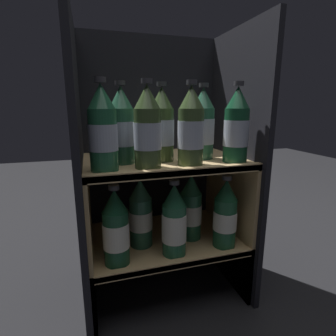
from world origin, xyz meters
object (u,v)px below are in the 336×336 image
bottle_upper_back_2 (203,126)px  bottle_lower_back_1 (191,209)px  bottle_upper_front_2 (191,129)px  bottle_lower_front_1 (174,222)px  bottle_upper_back_0 (122,128)px  bottle_upper_back_1 (162,127)px  bottle_upper_front_1 (148,130)px  bottle_lower_back_0 (141,215)px  bottle_upper_front_0 (103,131)px  bottle_upper_front_3 (236,128)px  bottle_lower_front_2 (225,215)px  bottle_lower_front_0 (116,230)px

bottle_upper_back_2 → bottle_lower_back_1: bearing=180.0°
bottle_upper_front_2 → bottle_lower_front_1: (-0.05, 0.00, -0.30)m
bottle_upper_back_0 → bottle_upper_back_1: bearing=-0.0°
bottle_upper_back_1 → bottle_upper_back_0: bearing=180.0°
bottle_upper_back_2 → bottle_lower_back_1: (-0.04, 0.00, -0.30)m
bottle_upper_front_1 → bottle_lower_back_1: 0.36m
bottle_lower_back_0 → bottle_upper_front_2: bearing=-31.4°
bottle_upper_front_0 → bottle_upper_back_0: 0.11m
bottle_upper_front_2 → bottle_upper_back_1: (-0.07, 0.09, 0.00)m
bottle_upper_back_2 → bottle_upper_back_0: bearing=180.0°
bottle_upper_front_0 → bottle_upper_front_3: same height
bottle_upper_front_3 → bottle_lower_back_1: size_ratio=1.00×
bottle_upper_front_2 → bottle_lower_back_0: (-0.15, 0.09, -0.30)m
bottle_lower_back_0 → bottle_upper_back_1: bearing=-0.0°
bottle_upper_front_2 → bottle_upper_back_1: bearing=127.2°
bottle_upper_back_1 → bottle_lower_back_0: size_ratio=1.00×
bottle_upper_front_3 → bottle_upper_back_1: 0.24m
bottle_upper_front_2 → bottle_upper_back_2: 0.12m
bottle_upper_front_1 → bottle_lower_back_0: size_ratio=1.00×
bottle_upper_back_0 → bottle_lower_back_1: 0.39m
bottle_upper_back_0 → bottle_lower_back_1: bearing=0.0°
bottle_upper_front_2 → bottle_upper_back_0: bearing=155.9°
bottle_upper_front_1 → bottle_upper_front_2: bearing=-0.0°
bottle_upper_back_1 → bottle_lower_front_2: 0.37m
bottle_upper_front_0 → bottle_lower_back_0: size_ratio=1.00×
bottle_upper_back_0 → bottle_lower_front_1: 0.35m
bottle_upper_back_0 → bottle_lower_back_1: bottle_upper_back_0 is taller
bottle_lower_front_0 → bottle_lower_front_1: bearing=0.0°
bottle_upper_back_2 → bottle_lower_back_0: size_ratio=1.00×
bottle_upper_front_2 → bottle_lower_back_1: (0.04, 0.09, -0.30)m
bottle_upper_back_0 → bottle_upper_front_0: bearing=-125.4°
bottle_upper_front_1 → bottle_lower_front_0: 0.32m
bottle_lower_front_1 → bottle_lower_back_1: size_ratio=1.00×
bottle_upper_front_2 → bottle_lower_front_2: size_ratio=1.00×
bottle_lower_front_2 → bottle_lower_back_0: size_ratio=1.00×
bottle_lower_front_0 → bottle_lower_back_0: 0.13m
bottle_upper_front_1 → bottle_upper_back_2: size_ratio=1.00×
bottle_upper_back_1 → bottle_upper_front_3: bearing=-21.6°
bottle_lower_front_0 → bottle_upper_back_0: bearing=65.2°
bottle_upper_front_2 → bottle_upper_back_2: bearing=48.6°
bottle_lower_front_2 → bottle_upper_back_2: bearing=121.8°
bottle_lower_front_2 → bottle_lower_front_1: bearing=180.0°
bottle_upper_back_1 → bottle_lower_front_1: (0.02, -0.09, -0.30)m
bottle_lower_back_0 → bottle_upper_front_1: bearing=-83.3°
bottle_lower_front_0 → bottle_lower_front_1: (0.19, 0.00, -0.00)m
bottle_lower_front_1 → bottle_upper_back_1: bearing=100.3°
bottle_upper_front_1 → bottle_lower_front_1: bottle_upper_front_1 is taller
bottle_upper_front_0 → bottle_lower_front_0: size_ratio=1.00×
bottle_upper_back_1 → bottle_lower_front_2: size_ratio=1.00×
bottle_upper_back_1 → bottle_lower_front_0: 0.36m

